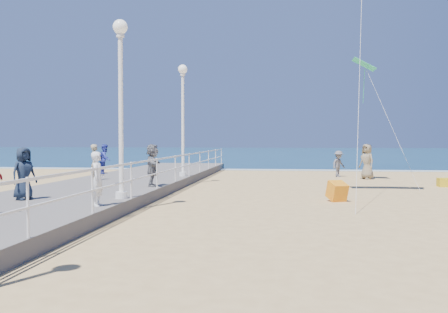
# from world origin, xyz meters

# --- Properties ---
(ground) EXTENTS (160.00, 160.00, 0.00)m
(ground) POSITION_xyz_m (0.00, 0.00, 0.00)
(ground) COLOR tan
(ground) RESTS_ON ground
(ocean) EXTENTS (160.00, 90.00, 0.05)m
(ocean) POSITION_xyz_m (0.00, 65.00, 0.01)
(ocean) COLOR navy
(ocean) RESTS_ON ground
(surf_line) EXTENTS (160.00, 1.20, 0.04)m
(surf_line) POSITION_xyz_m (0.00, 20.50, 0.03)
(surf_line) COLOR white
(surf_line) RESTS_ON ground
(boardwalk) EXTENTS (5.00, 44.00, 0.40)m
(boardwalk) POSITION_xyz_m (-7.50, 0.00, 0.20)
(boardwalk) COLOR slate
(boardwalk) RESTS_ON ground
(railing) EXTENTS (0.05, 42.00, 0.55)m
(railing) POSITION_xyz_m (-5.05, 0.00, 1.25)
(railing) COLOR white
(railing) RESTS_ON boardwalk
(lamp_post_mid) EXTENTS (0.44, 0.44, 5.32)m
(lamp_post_mid) POSITION_xyz_m (-5.35, 0.00, 3.66)
(lamp_post_mid) COLOR white
(lamp_post_mid) RESTS_ON boardwalk
(lamp_post_far) EXTENTS (0.44, 0.44, 5.32)m
(lamp_post_far) POSITION_xyz_m (-5.35, 9.00, 3.66)
(lamp_post_far) COLOR white
(lamp_post_far) RESTS_ON boardwalk
(woman_holding_toddler) EXTENTS (0.38, 0.55, 1.45)m
(woman_holding_toddler) POSITION_xyz_m (-5.40, -1.75, 1.12)
(woman_holding_toddler) COLOR white
(woman_holding_toddler) RESTS_ON boardwalk
(toddler_held) EXTENTS (0.32, 0.40, 0.79)m
(toddler_held) POSITION_xyz_m (-5.25, -1.60, 1.65)
(toddler_held) COLOR #2E3BAD
(toddler_held) RESTS_ON boardwalk
(spectator_4) EXTENTS (0.79, 0.90, 1.54)m
(spectator_4) POSITION_xyz_m (-8.07, -0.68, 1.17)
(spectator_4) COLOR #172234
(spectator_4) RESTS_ON boardwalk
(spectator_5) EXTENTS (0.73, 1.54, 1.60)m
(spectator_5) POSITION_xyz_m (-5.44, 3.85, 1.20)
(spectator_5) COLOR slate
(spectator_5) RESTS_ON boardwalk
(spectator_6) EXTENTS (0.47, 0.62, 1.55)m
(spectator_6) POSITION_xyz_m (-8.67, 6.35, 1.18)
(spectator_6) COLOR gray
(spectator_6) RESTS_ON boardwalk
(beach_walker_a) EXTENTS (1.08, 1.09, 1.51)m
(beach_walker_a) POSITION_xyz_m (2.55, 14.86, 0.76)
(beach_walker_a) COLOR #5F5E63
(beach_walker_a) RESTS_ON ground
(beach_walker_c) EXTENTS (1.05, 1.12, 1.92)m
(beach_walker_c) POSITION_xyz_m (3.91, 13.39, 0.96)
(beach_walker_c) COLOR #7D6F56
(beach_walker_c) RESTS_ON ground
(box_kite) EXTENTS (0.80, 0.88, 0.74)m
(box_kite) POSITION_xyz_m (1.32, 3.28, 0.30)
(box_kite) COLOR #EC560D
(box_kite) RESTS_ON ground
(beach_chair_right) EXTENTS (0.55, 0.55, 0.40)m
(beach_chair_right) POSITION_xyz_m (6.72, 9.35, 0.20)
(beach_chair_right) COLOR gold
(beach_chair_right) RESTS_ON ground
(kite_diamond_green) EXTENTS (1.11, 1.25, 0.61)m
(kite_diamond_green) POSITION_xyz_m (3.47, 11.85, 5.99)
(kite_diamond_green) COLOR #29C07F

